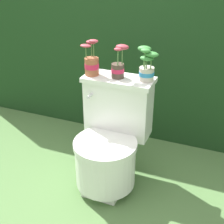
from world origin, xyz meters
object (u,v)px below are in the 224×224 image
potted_plant_midleft (118,66)px  potted_plant_middle (147,67)px  toilet (111,141)px  potted_plant_left (92,63)px

potted_plant_midleft → potted_plant_middle: size_ratio=1.00×
potted_plant_midleft → potted_plant_middle: 0.19m
toilet → potted_plant_middle: potted_plant_middle is taller
potted_plant_middle → potted_plant_left: bearing=-176.1°
toilet → potted_plant_middle: (0.18, 0.15, 0.50)m
potted_plant_left → potted_plant_middle: 0.37m
potted_plant_left → potted_plant_midleft: 0.18m
toilet → potted_plant_middle: bearing=39.7°
potted_plant_midleft → toilet: bearing=-89.3°
toilet → potted_plant_left: potted_plant_left is taller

